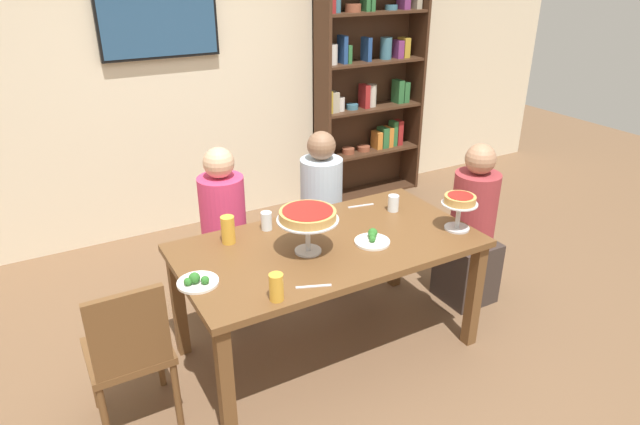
% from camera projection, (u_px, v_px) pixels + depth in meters
% --- Properties ---
extents(ground_plane, '(12.00, 12.00, 0.00)m').
position_uv_depth(ground_plane, '(328.00, 346.00, 3.49)').
color(ground_plane, brown).
extents(rear_partition, '(8.00, 0.12, 2.80)m').
position_uv_depth(rear_partition, '(198.00, 66.00, 4.64)').
color(rear_partition, beige).
rests_on(rear_partition, ground_plane).
extents(dining_table, '(1.72, 0.92, 0.74)m').
position_uv_depth(dining_table, '(328.00, 256.00, 3.21)').
color(dining_table, brown).
rests_on(dining_table, ground_plane).
extents(bookshelf, '(1.10, 0.30, 2.21)m').
position_uv_depth(bookshelf, '(369.00, 82.00, 5.32)').
color(bookshelf, '#422819').
rests_on(bookshelf, ground_plane).
extents(television, '(0.93, 0.05, 0.54)m').
position_uv_depth(television, '(159.00, 23.00, 4.28)').
color(television, black).
extents(diner_far_right, '(0.34, 0.34, 1.15)m').
position_uv_depth(diner_far_right, '(321.00, 219.00, 4.04)').
color(diner_far_right, '#382D28').
rests_on(diner_far_right, ground_plane).
extents(diner_far_left, '(0.34, 0.34, 1.15)m').
position_uv_depth(diner_far_left, '(225.00, 241.00, 3.73)').
color(diner_far_left, '#382D28').
rests_on(diner_far_left, ground_plane).
extents(diner_head_east, '(0.34, 0.34, 1.15)m').
position_uv_depth(diner_head_east, '(471.00, 236.00, 3.79)').
color(diner_head_east, '#382D28').
rests_on(diner_head_east, ground_plane).
extents(chair_head_west, '(0.40, 0.40, 0.87)m').
position_uv_depth(chair_head_west, '(129.00, 350.00, 2.70)').
color(chair_head_west, brown).
rests_on(chair_head_west, ground_plane).
extents(deep_dish_pizza_stand, '(0.34, 0.34, 0.25)m').
position_uv_depth(deep_dish_pizza_stand, '(308.00, 217.00, 2.99)').
color(deep_dish_pizza_stand, silver).
rests_on(deep_dish_pizza_stand, dining_table).
extents(personal_pizza_stand, '(0.21, 0.21, 0.22)m').
position_uv_depth(personal_pizza_stand, '(460.00, 204.00, 3.27)').
color(personal_pizza_stand, silver).
rests_on(personal_pizza_stand, dining_table).
extents(salad_plate_near_diner, '(0.21, 0.21, 0.07)m').
position_uv_depth(salad_plate_near_diner, '(197.00, 281.00, 2.76)').
color(salad_plate_near_diner, white).
rests_on(salad_plate_near_diner, dining_table).
extents(salad_plate_far_diner, '(0.20, 0.20, 0.07)m').
position_uv_depth(salad_plate_far_diner, '(372.00, 239.00, 3.18)').
color(salad_plate_far_diner, white).
rests_on(salad_plate_far_diner, dining_table).
extents(beer_glass_amber_tall, '(0.07, 0.07, 0.14)m').
position_uv_depth(beer_glass_amber_tall, '(276.00, 287.00, 2.62)').
color(beer_glass_amber_tall, gold).
rests_on(beer_glass_amber_tall, dining_table).
extents(beer_glass_amber_short, '(0.08, 0.08, 0.16)m').
position_uv_depth(beer_glass_amber_short, '(228.00, 230.00, 3.14)').
color(beer_glass_amber_short, gold).
rests_on(beer_glass_amber_short, dining_table).
extents(water_glass_clear_near, '(0.07, 0.07, 0.11)m').
position_uv_depth(water_glass_clear_near, '(266.00, 221.00, 3.31)').
color(water_glass_clear_near, white).
rests_on(water_glass_clear_near, dining_table).
extents(water_glass_clear_far, '(0.07, 0.07, 0.11)m').
position_uv_depth(water_glass_clear_far, '(393.00, 203.00, 3.55)').
color(water_glass_clear_far, white).
rests_on(water_glass_clear_far, dining_table).
extents(cutlery_fork_near, '(0.17, 0.08, 0.00)m').
position_uv_depth(cutlery_fork_near, '(314.00, 286.00, 2.75)').
color(cutlery_fork_near, silver).
rests_on(cutlery_fork_near, dining_table).
extents(cutlery_knife_near, '(0.18, 0.05, 0.00)m').
position_uv_depth(cutlery_knife_near, '(361.00, 206.00, 3.64)').
color(cutlery_knife_near, silver).
rests_on(cutlery_knife_near, dining_table).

